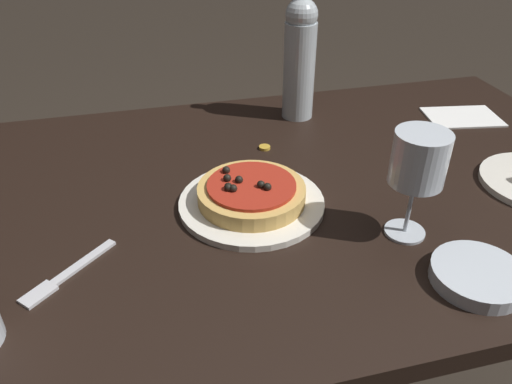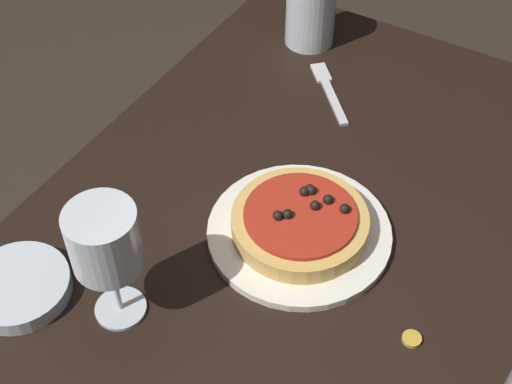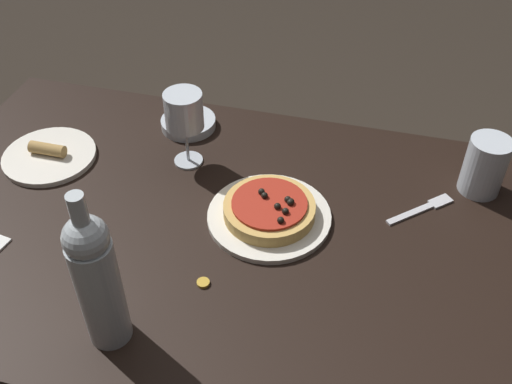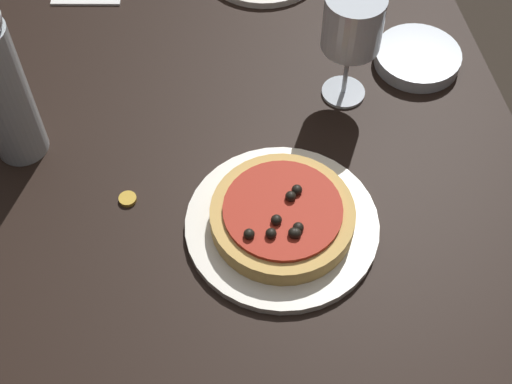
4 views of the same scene
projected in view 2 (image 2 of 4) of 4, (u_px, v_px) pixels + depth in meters
The scene contains 8 objects.
dining_table at pixel (288, 350), 0.97m from camera, with size 1.31×0.84×0.76m.
dinner_plate at pixel (299, 232), 0.98m from camera, with size 0.25×0.25×0.01m.
pizza at pixel (300, 222), 0.96m from camera, with size 0.19×0.19×0.04m.
wine_glass at pixel (105, 243), 0.80m from camera, with size 0.08×0.08×0.18m.
water_cup at pixel (311, 10), 1.25m from camera, with size 0.09×0.09×0.13m.
side_bowl at pixel (19, 287), 0.91m from camera, with size 0.13×0.13×0.02m.
fork at pixel (328, 89), 1.20m from camera, with size 0.13×0.13×0.00m.
bottle_cap at pixel (412, 339), 0.87m from camera, with size 0.02×0.02×0.01m.
Camera 2 is at (-0.46, -0.22, 1.52)m, focal length 50.00 mm.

